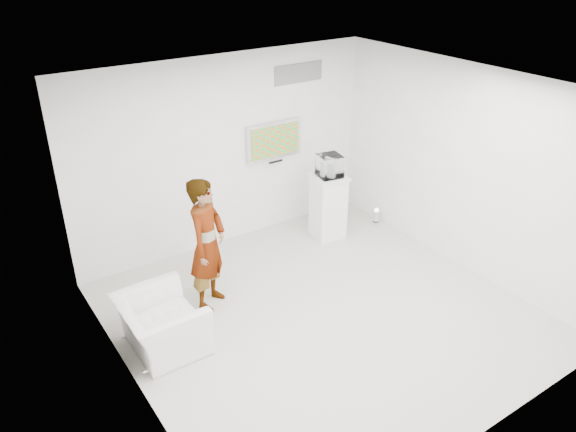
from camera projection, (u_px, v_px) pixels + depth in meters
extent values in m
cube|color=beige|center=(322.00, 313.00, 7.46)|extent=(5.00, 5.00, 0.01)
cube|color=#2A2A2D|center=(329.00, 91.00, 6.10)|extent=(5.00, 5.00, 0.01)
cube|color=white|center=(226.00, 153.00, 8.62)|extent=(5.00, 0.01, 3.00)
cube|color=white|center=(499.00, 318.00, 4.94)|extent=(5.00, 0.01, 3.00)
cube|color=white|center=(124.00, 277.00, 5.53)|extent=(0.01, 5.00, 3.00)
cube|color=white|center=(463.00, 169.00, 8.03)|extent=(0.01, 5.00, 3.00)
cube|color=silver|center=(274.00, 140.00, 8.99)|extent=(1.00, 0.08, 0.60)
cube|color=slate|center=(299.00, 73.00, 8.82)|extent=(0.90, 0.02, 0.30)
imported|color=white|center=(207.00, 244.00, 7.27)|extent=(0.80, 0.76, 1.84)
imported|color=white|center=(161.00, 324.00, 6.73)|extent=(0.90, 1.03, 0.67)
cube|color=white|center=(328.00, 206.00, 9.15)|extent=(0.60, 0.60, 1.07)
cylinder|color=silver|center=(376.00, 217.00, 9.69)|extent=(0.24, 0.24, 0.29)
cube|color=white|center=(330.00, 166.00, 8.83)|extent=(0.41, 0.41, 0.35)
cube|color=white|center=(329.00, 170.00, 8.85)|extent=(0.08, 0.17, 0.22)
cube|color=white|center=(201.00, 184.00, 7.19)|extent=(0.10, 0.14, 0.04)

